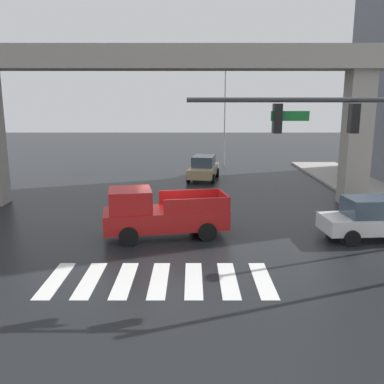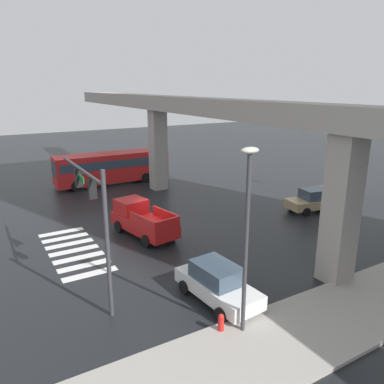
{
  "view_description": "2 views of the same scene",
  "coord_description": "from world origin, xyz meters",
  "px_view_note": "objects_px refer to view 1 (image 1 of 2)",
  "views": [
    {
      "loc": [
        1.05,
        -17.89,
        5.54
      ],
      "look_at": [
        0.96,
        0.32,
        1.59
      ],
      "focal_mm": 38.92,
      "sensor_mm": 36.0,
      "label": 1
    },
    {
      "loc": [
        20.89,
        -9.9,
        9.23
      ],
      "look_at": [
        0.22,
        2.24,
        2.47
      ],
      "focal_mm": 35.49,
      "sensor_mm": 36.0,
      "label": 2
    }
  ],
  "objects_px": {
    "sedan_tan": "(205,168)",
    "sedan_white": "(376,218)",
    "pickup_truck": "(160,214)",
    "traffic_signal_mast": "(350,143)",
    "flagpole": "(228,99)"
  },
  "relations": [
    {
      "from": "pickup_truck",
      "to": "flagpole",
      "type": "height_order",
      "value": "flagpole"
    },
    {
      "from": "sedan_tan",
      "to": "sedan_white",
      "type": "relative_size",
      "value": 1.03
    },
    {
      "from": "sedan_tan",
      "to": "flagpole",
      "type": "relative_size",
      "value": 0.46
    },
    {
      "from": "flagpole",
      "to": "sedan_white",
      "type": "bearing_deg",
      "value": -77.29
    },
    {
      "from": "sedan_tan",
      "to": "sedan_white",
      "type": "height_order",
      "value": "same"
    },
    {
      "from": "pickup_truck",
      "to": "sedan_tan",
      "type": "relative_size",
      "value": 1.18
    },
    {
      "from": "sedan_tan",
      "to": "sedan_white",
      "type": "xyz_separation_m",
      "value": [
        6.67,
        -13.45,
        0.0
      ]
    },
    {
      "from": "sedan_white",
      "to": "traffic_signal_mast",
      "type": "bearing_deg",
      "value": -123.95
    },
    {
      "from": "pickup_truck",
      "to": "traffic_signal_mast",
      "type": "distance_m",
      "value": 8.25
    },
    {
      "from": "traffic_signal_mast",
      "to": "sedan_white",
      "type": "bearing_deg",
      "value": 56.05
    },
    {
      "from": "flagpole",
      "to": "pickup_truck",
      "type": "bearing_deg",
      "value": -102.28
    },
    {
      "from": "sedan_tan",
      "to": "traffic_signal_mast",
      "type": "xyz_separation_m",
      "value": [
        3.7,
        -17.87,
        3.53
      ]
    },
    {
      "from": "traffic_signal_mast",
      "to": "sedan_tan",
      "type": "bearing_deg",
      "value": 101.68
    },
    {
      "from": "flagpole",
      "to": "traffic_signal_mast",
      "type": "bearing_deg",
      "value": -86.33
    },
    {
      "from": "pickup_truck",
      "to": "sedan_white",
      "type": "distance_m",
      "value": 8.91
    }
  ]
}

